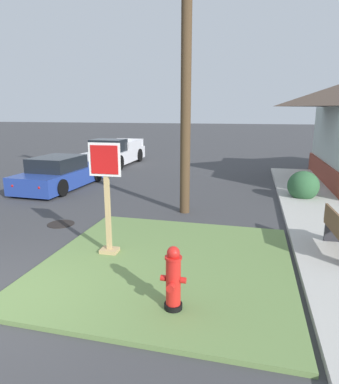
{
  "coord_description": "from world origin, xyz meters",
  "views": [
    {
      "loc": [
        3.76,
        -3.94,
        2.95
      ],
      "look_at": [
        1.92,
        3.52,
        1.1
      ],
      "focal_mm": 31.37,
      "sensor_mm": 36.0,
      "label": 1
    }
  ],
  "objects": [
    {
      "name": "grass_corner_patch",
      "position": [
        2.26,
        1.96,
        0.04
      ],
      "size": [
        4.75,
        4.83,
        0.08
      ],
      "primitive_type": "cube",
      "color": "#668447",
      "rests_on": "ground"
    },
    {
      "name": "sidewalk_strip",
      "position": [
        5.83,
        5.9,
        0.06
      ],
      "size": [
        2.2,
        15.75,
        0.12
      ],
      "primitive_type": "cube",
      "color": "#B2AFA8",
      "rests_on": "ground"
    },
    {
      "name": "fire_hydrant",
      "position": [
        2.74,
        0.41,
        0.55
      ],
      "size": [
        0.38,
        0.34,
        0.99
      ],
      "color": "black",
      "rests_on": "grass_corner_patch"
    },
    {
      "name": "stop_sign",
      "position": [
        0.98,
        2.07,
        1.16
      ],
      "size": [
        0.66,
        0.29,
        2.28
      ],
      "color": "tan",
      "rests_on": "grass_corner_patch"
    },
    {
      "name": "manhole_cover",
      "position": [
        -1.12,
        3.64,
        0.01
      ],
      "size": [
        0.7,
        0.7,
        0.02
      ],
      "primitive_type": "cylinder",
      "color": "black",
      "rests_on": "ground"
    },
    {
      "name": "parked_sedan_blue",
      "position": [
        -3.54,
        7.66,
        0.54
      ],
      "size": [
        1.98,
        4.34,
        1.25
      ],
      "color": "#233D93",
      "rests_on": "ground"
    },
    {
      "name": "pickup_truck_white",
      "position": [
        -3.8,
        13.52,
        0.62
      ],
      "size": [
        2.1,
        5.15,
        1.48
      ],
      "color": "silver",
      "rests_on": "ground"
    },
    {
      "name": "utility_pole",
      "position": [
        1.88,
        5.54,
        4.65
      ],
      "size": [
        1.48,
        0.29,
        8.94
      ],
      "color": "#4C3823",
      "rests_on": "ground"
    },
    {
      "name": "shrub_by_curb",
      "position": [
        5.49,
        7.87,
        0.5
      ],
      "size": [
        1.03,
        1.03,
        1.0
      ],
      "primitive_type": "ellipsoid",
      "color": "#2F5E37",
      "rests_on": "ground"
    }
  ]
}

